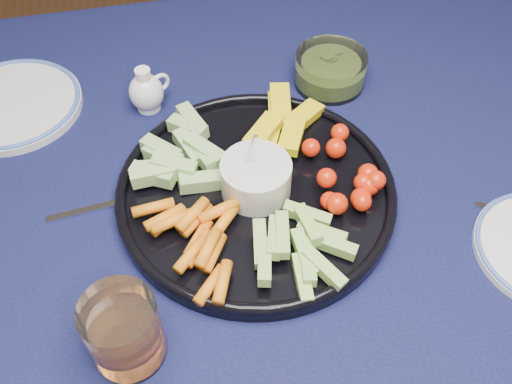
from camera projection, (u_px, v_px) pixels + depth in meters
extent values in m
plane|color=brown|center=(272.00, 379.00, 1.42)|extent=(4.00, 4.00, 0.00)
cylinder|color=#4C2919|center=(503.00, 120.00, 1.51)|extent=(0.07, 0.07, 0.70)
cube|color=#4C2919|center=(283.00, 197.00, 0.86)|extent=(1.60, 1.00, 0.04)
cube|color=black|center=(284.00, 187.00, 0.84)|extent=(1.66, 1.06, 0.01)
cube|color=black|center=(224.00, 54.00, 1.29)|extent=(1.66, 0.01, 0.30)
cylinder|color=black|center=(256.00, 194.00, 0.82)|extent=(0.40, 0.40, 0.02)
torus|color=black|center=(256.00, 188.00, 0.81)|extent=(0.40, 0.40, 0.02)
cylinder|color=silver|center=(256.00, 178.00, 0.79)|extent=(0.10, 0.10, 0.05)
cylinder|color=silver|center=(256.00, 167.00, 0.78)|extent=(0.09, 0.09, 0.01)
cylinder|color=white|center=(149.00, 106.00, 0.95)|extent=(0.04, 0.04, 0.01)
ellipsoid|color=white|center=(146.00, 92.00, 0.93)|extent=(0.06, 0.06, 0.07)
cylinder|color=white|center=(143.00, 76.00, 0.90)|extent=(0.02, 0.02, 0.02)
torus|color=white|center=(160.00, 83.00, 0.93)|extent=(0.04, 0.02, 0.04)
torus|color=#4466BF|center=(144.00, 82.00, 0.91)|extent=(0.03, 0.03, 0.00)
cylinder|color=white|center=(330.00, 70.00, 0.97)|extent=(0.12, 0.12, 0.06)
cylinder|color=#5A7722|center=(330.00, 74.00, 0.98)|extent=(0.10, 0.10, 0.03)
cylinder|color=white|center=(124.00, 331.00, 0.64)|extent=(0.09, 0.09, 0.10)
cylinder|color=orange|center=(127.00, 340.00, 0.66)|extent=(0.07, 0.07, 0.05)
cube|color=silver|center=(100.00, 207.00, 0.81)|extent=(0.15, 0.03, 0.00)
cube|color=silver|center=(159.00, 193.00, 0.83)|extent=(0.04, 0.03, 0.00)
cylinder|color=silver|center=(13.00, 105.00, 0.95)|extent=(0.23, 0.23, 0.01)
torus|color=#4466BF|center=(11.00, 102.00, 0.94)|extent=(0.22, 0.22, 0.01)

